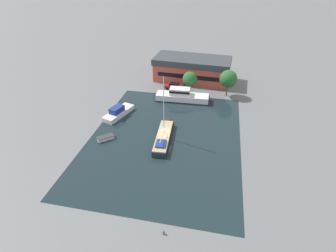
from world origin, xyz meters
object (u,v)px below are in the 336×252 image
object	(u,v)px
quay_tree_near_building	(190,79)
small_dinghy	(106,138)
sailboat_moored	(163,137)
motor_cruiser	(182,96)
cabin_boat	(118,112)
quay_tree_by_water	(228,79)
parked_car	(173,86)
warehouse_building	(192,69)

from	to	relation	value
quay_tree_near_building	small_dinghy	xyz separation A→B (m)	(-13.40, -23.84, -3.67)
sailboat_moored	motor_cruiser	xyz separation A→B (m)	(0.84, 17.27, 0.51)
motor_cruiser	cabin_boat	bearing A→B (deg)	126.14
quay_tree_near_building	quay_tree_by_water	distance (m)	9.60
parked_car	cabin_boat	xyz separation A→B (m)	(-9.57, -16.47, -0.03)
quay_tree_by_water	sailboat_moored	bearing A→B (deg)	-117.77
parked_car	sailboat_moored	xyz separation A→B (m)	(2.45, -23.59, -0.17)
parked_car	cabin_boat	world-z (taller)	cabin_boat
sailboat_moored	quay_tree_near_building	bearing A→B (deg)	80.63
quay_tree_near_building	cabin_boat	distance (m)	20.59
cabin_boat	small_dinghy	bearing A→B (deg)	-66.74
warehouse_building	quay_tree_near_building	distance (m)	9.41
warehouse_building	motor_cruiser	world-z (taller)	warehouse_building
sailboat_moored	cabin_boat	distance (m)	13.97
warehouse_building	cabin_boat	bearing A→B (deg)	-115.85
warehouse_building	small_dinghy	xyz separation A→B (m)	(-12.83, -33.21, -2.94)
quay_tree_near_building	parked_car	bearing A→B (deg)	157.56
quay_tree_by_water	small_dinghy	size ratio (longest dim) A/B	2.00
parked_car	small_dinghy	size ratio (longest dim) A/B	1.34
quay_tree_near_building	warehouse_building	bearing A→B (deg)	93.50
cabin_boat	warehouse_building	bearing A→B (deg)	78.60
motor_cruiser	small_dinghy	xyz separation A→B (m)	(-12.05, -19.45, -0.83)
motor_cruiser	cabin_boat	world-z (taller)	motor_cruiser
quay_tree_near_building	parked_car	world-z (taller)	quay_tree_near_building
quay_tree_by_water	warehouse_building	bearing A→B (deg)	139.26
warehouse_building	quay_tree_near_building	bearing A→B (deg)	-82.67
warehouse_building	parked_car	bearing A→B (deg)	-114.76
quay_tree_near_building	motor_cruiser	distance (m)	5.41
small_dinghy	cabin_boat	xyz separation A→B (m)	(-0.81, 9.29, 0.47)
motor_cruiser	quay_tree_by_water	bearing A→B (deg)	-67.36
motor_cruiser	warehouse_building	bearing A→B (deg)	-5.35
warehouse_building	quay_tree_near_building	size ratio (longest dim) A/B	3.70
quay_tree_near_building	motor_cruiser	bearing A→B (deg)	-106.99
warehouse_building	cabin_boat	size ratio (longest dim) A/B	2.51
parked_car	warehouse_building	bearing A→B (deg)	-26.62
quay_tree_near_building	cabin_boat	xyz separation A→B (m)	(-14.21, -14.55, -3.21)
motor_cruiser	small_dinghy	distance (m)	22.89
warehouse_building	small_dinghy	bearing A→B (deg)	-107.28
sailboat_moored	cabin_boat	size ratio (longest dim) A/B	1.48
small_dinghy	cabin_boat	bearing A→B (deg)	143.57
sailboat_moored	cabin_boat	bearing A→B (deg)	145.75
quay_tree_by_water	cabin_boat	xyz separation A→B (m)	(-23.77, -15.19, -3.80)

